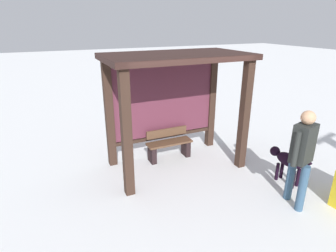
{
  "coord_description": "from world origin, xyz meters",
  "views": [
    {
      "loc": [
        -2.55,
        -5.14,
        3.1
      ],
      "look_at": [
        -0.21,
        -0.03,
        1.0
      ],
      "focal_mm": 29.77,
      "sensor_mm": 36.0,
      "label": 1
    }
  ],
  "objects_px": {
    "bench_left_inside": "(169,145)",
    "dog": "(287,161)",
    "bus_shelter": "(173,85)",
    "person_walking": "(302,152)"
  },
  "relations": [
    {
      "from": "bench_left_inside",
      "to": "dog",
      "type": "xyz_separation_m",
      "value": [
        1.72,
        -1.96,
        0.14
      ]
    },
    {
      "from": "bus_shelter",
      "to": "person_walking",
      "type": "bearing_deg",
      "value": -61.91
    },
    {
      "from": "dog",
      "to": "bus_shelter",
      "type": "bearing_deg",
      "value": 134.16
    },
    {
      "from": "bench_left_inside",
      "to": "person_walking",
      "type": "relative_size",
      "value": 0.61
    },
    {
      "from": "bench_left_inside",
      "to": "person_walking",
      "type": "bearing_deg",
      "value": -63.67
    },
    {
      "from": "bus_shelter",
      "to": "person_walking",
      "type": "relative_size",
      "value": 1.67
    },
    {
      "from": "person_walking",
      "to": "bus_shelter",
      "type": "bearing_deg",
      "value": 118.09
    },
    {
      "from": "bus_shelter",
      "to": "bench_left_inside",
      "type": "height_order",
      "value": "bus_shelter"
    },
    {
      "from": "bench_left_inside",
      "to": "dog",
      "type": "bearing_deg",
      "value": -48.72
    },
    {
      "from": "bus_shelter",
      "to": "dog",
      "type": "relative_size",
      "value": 3.26
    }
  ]
}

